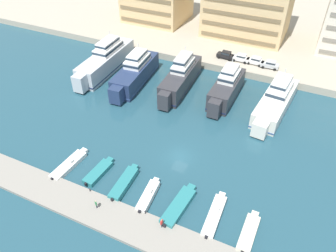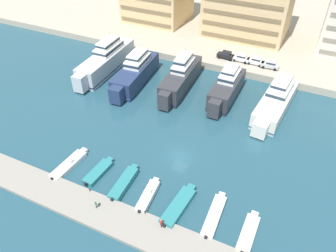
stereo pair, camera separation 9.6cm
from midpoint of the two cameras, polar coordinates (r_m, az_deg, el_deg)
ground_plane at (r=56.38m, az=2.14°, el=-5.34°), size 400.00×400.00×0.00m
quay_promenade at (r=110.61m, az=16.49°, el=17.23°), size 180.00×70.00×1.70m
pier_dock at (r=47.36m, az=-5.76°, el=-17.10°), size 120.00×5.35×0.54m
yacht_silver_far_left at (r=80.20m, az=-10.72°, el=11.19°), size 5.16×22.18×8.87m
yacht_navy_left at (r=74.57m, az=-5.69°, el=9.26°), size 5.97×19.45×8.43m
yacht_charcoal_mid_left at (r=72.19m, az=2.26°, el=8.48°), size 4.95×19.30×8.86m
yacht_charcoal_center_left at (r=69.81m, az=10.21°, el=6.56°), size 4.41×16.31×8.52m
yacht_ivory_center at (r=68.59m, az=18.33°, el=4.21°), size 6.47×20.12×8.36m
motorboat_white_far_left at (r=56.85m, az=-16.77°, el=-6.41°), size 2.39×8.13×1.24m
motorboat_teal_left at (r=54.50m, az=-11.93°, el=-7.79°), size 2.32×6.71×0.85m
motorboat_teal_mid_left at (r=52.01m, az=-7.60°, el=-9.80°), size 2.08×7.74×1.10m
motorboat_white_center_left at (r=50.08m, az=-3.41°, el=-11.99°), size 2.03×6.81×1.50m
motorboat_teal_center at (r=48.85m, az=1.94°, el=-13.76°), size 2.80×8.49×1.09m
motorboat_white_center_right at (r=48.37m, az=8.14°, el=-15.13°), size 1.97×8.24×1.55m
motorboat_cream_mid_right at (r=47.61m, az=13.89°, el=-17.61°), size 1.90×7.04×1.50m
car_black_far_left at (r=82.59m, az=10.09°, el=12.11°), size 4.20×2.12×1.80m
car_white_left at (r=81.97m, az=12.67°, el=11.54°), size 4.16×2.05×1.80m
car_white_mid_left at (r=81.43m, az=15.09°, el=10.93°), size 4.21×2.14×1.80m
car_silver_center_left at (r=80.73m, az=17.45°, el=10.21°), size 4.14×2.00×1.80m
pedestrian_near_edge at (r=49.03m, az=-12.43°, el=-13.02°), size 0.51×0.43×1.58m
pedestrian_far_side at (r=46.02m, az=-1.10°, el=-16.46°), size 0.24×0.65×1.67m
bollard_west at (r=51.67m, az=-13.42°, el=-10.71°), size 0.20×0.20×0.61m
bollard_west_mid at (r=47.93m, az=-3.98°, el=-14.70°), size 0.20×0.20×0.61m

